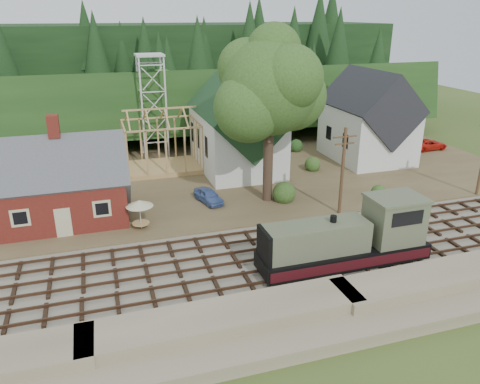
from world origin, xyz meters
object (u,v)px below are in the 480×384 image
object	(u,v)px
car_red	(429,144)
car_blue	(209,196)
patio_set	(139,204)
locomotive	(351,240)

from	to	relation	value
car_red	car_blue	bearing A→B (deg)	104.22
car_blue	patio_set	bearing A→B (deg)	-165.16
locomotive	car_blue	distance (m)	15.61
locomotive	patio_set	world-z (taller)	locomotive
patio_set	car_red	bearing A→B (deg)	18.55
car_blue	car_red	size ratio (longest dim) A/B	0.80
locomotive	patio_set	distance (m)	16.84
car_blue	car_red	xyz separation A→B (m)	(31.43, 8.98, 0.01)
locomotive	car_blue	bearing A→B (deg)	115.50
car_red	patio_set	world-z (taller)	patio_set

